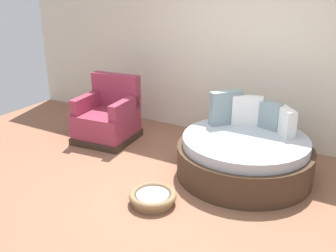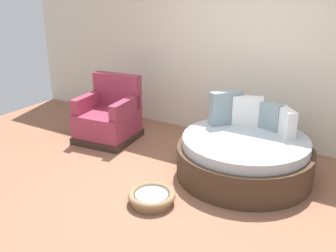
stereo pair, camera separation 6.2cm
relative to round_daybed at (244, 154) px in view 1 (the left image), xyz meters
The scene contains 5 objects.
ground_plane 1.03m from the round_daybed, 117.60° to the right, with size 8.00×8.00×0.02m, color #936047.
back_wall 1.67m from the round_daybed, 111.86° to the left, with size 8.00×0.12×2.79m, color silver.
round_daybed is the anchor object (origin of this frame).
red_armchair 2.14m from the round_daybed, behind, with size 0.88×0.88×0.94m.
pet_basket 1.29m from the round_daybed, 118.32° to the right, with size 0.51×0.51×0.13m.
Camera 1 is at (1.78, -3.22, 2.23)m, focal length 40.94 mm.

